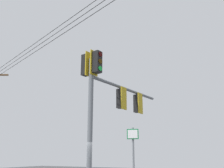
{
  "coord_description": "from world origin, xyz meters",
  "views": [
    {
      "loc": [
        -5.56,
        9.25,
        2.05
      ],
      "look_at": [
        -0.51,
        -0.48,
        5.09
      ],
      "focal_mm": 40.9,
      "sensor_mm": 36.0,
      "label": 1
    }
  ],
  "objects": [
    {
      "name": "route_sign_primary",
      "position": [
        -2.09,
        1.02,
        1.8
      ],
      "size": [
        0.39,
        0.14,
        2.95
      ],
      "color": "slate",
      "rests_on": "ground"
    },
    {
      "name": "signal_mast_assembly",
      "position": [
        -0.47,
        -0.21,
        4.42
      ],
      "size": [
        1.39,
        5.44,
        6.16
      ],
      "color": "slate",
      "rests_on": "ground"
    }
  ]
}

